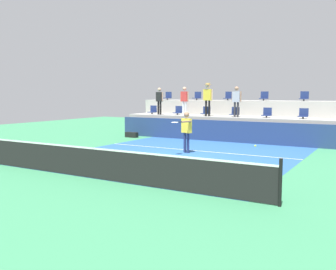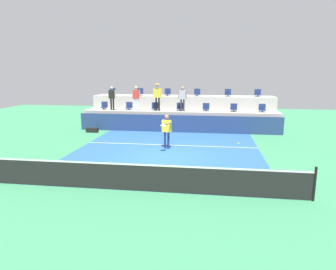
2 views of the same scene
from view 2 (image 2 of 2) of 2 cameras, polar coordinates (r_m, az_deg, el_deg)
ground_plane at (r=13.76m, az=-0.90°, el=-4.27°), size 40.00×40.00×0.00m
court_inner_paint at (r=14.71m, az=-0.29°, el=-3.20°), size 9.00×10.00×0.01m
court_service_line at (r=16.06m, az=0.45°, el=-1.91°), size 9.00×0.06×0.00m
tennis_net at (r=9.87m, az=-4.61°, el=-7.83°), size 10.48×0.08×1.07m
sponsor_backboard at (r=19.45m, az=1.88°, el=2.14°), size 13.00×0.16×1.10m
seating_tier_lower at (r=20.71m, az=2.28°, el=2.93°), size 13.00×1.80×1.25m
seating_tier_upper at (r=22.43m, az=2.77°, el=4.71°), size 13.00×1.80×2.10m
stadium_chair_lower_far_left at (r=21.74m, az=-11.90°, el=5.34°), size 0.44×0.40×0.52m
stadium_chair_lower_left at (r=21.19m, az=-7.35°, el=5.34°), size 0.44×0.40×0.52m
stadium_chair_lower_mid_left at (r=20.78m, az=-2.50°, el=5.30°), size 0.44×0.40×0.52m
stadium_chair_lower_center at (r=20.54m, az=2.24°, el=5.22°), size 0.44×0.40×0.52m
stadium_chair_lower_mid_right at (r=20.43m, az=7.15°, el=5.11°), size 0.44×0.40×0.52m
stadium_chair_lower_right at (r=20.48m, az=12.26°, el=4.95°), size 0.44×0.40×0.52m
stadium_chair_lower_far_right at (r=20.69m, az=17.28°, el=4.75°), size 0.44×0.40×0.52m
stadium_chair_upper_far_left at (r=23.35m, az=-10.42°, el=7.92°), size 0.44×0.40×0.52m
stadium_chair_upper_left at (r=22.76m, az=-5.27°, el=7.97°), size 0.44×0.40×0.52m
stadium_chair_upper_mid_left at (r=22.37m, az=-0.08°, el=7.96°), size 0.44×0.40×0.52m
stadium_chair_upper_mid_right at (r=22.17m, az=5.49°, el=7.87°), size 0.44×0.40×0.52m
stadium_chair_upper_right at (r=22.17m, az=11.19°, el=7.70°), size 0.44×0.40×0.52m
stadium_chair_upper_far_right at (r=22.37m, az=16.51°, el=7.48°), size 0.44×0.40×0.52m
tennis_player at (r=15.13m, az=-0.28°, el=1.33°), size 0.58×1.30×1.73m
spectator_leaning_on_rail at (r=21.07m, az=-10.48°, el=7.22°), size 0.57×0.27×1.60m
spectator_in_grey at (r=20.59m, az=-5.99°, el=7.31°), size 0.58×0.25×1.63m
spectator_with_hat at (r=20.27m, az=-1.98°, el=7.76°), size 0.62×0.46×1.83m
spectator_in_white at (r=20.06m, az=2.75°, el=7.22°), size 0.58×0.24×1.62m
tennis_ball at (r=13.69m, az=13.12°, el=-1.60°), size 0.07×0.07×0.07m
equipment_bag at (r=20.03m, az=-14.05°, el=0.91°), size 0.76×0.28×0.30m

